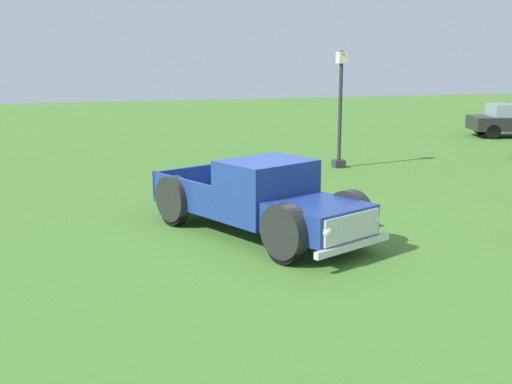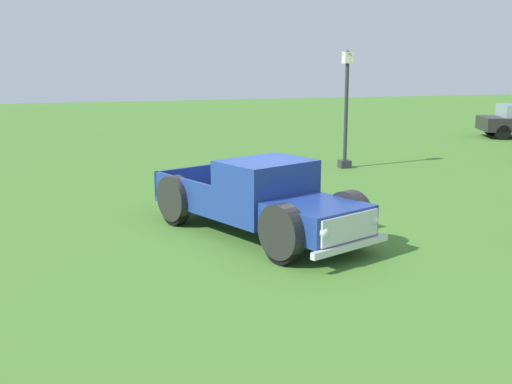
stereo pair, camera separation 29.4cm
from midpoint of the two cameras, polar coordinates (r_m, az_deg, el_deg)
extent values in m
plane|color=#477A2D|center=(13.47, 0.22, -3.62)|extent=(80.00, 80.00, 0.00)
cube|color=navy|center=(11.91, 4.91, -2.37)|extent=(2.08, 2.09, 0.57)
cube|color=silver|center=(11.38, 7.81, -3.12)|extent=(0.65, 1.33, 0.48)
sphere|color=silver|center=(11.86, 9.77, -2.42)|extent=(0.21, 0.21, 0.21)
sphere|color=silver|center=(10.93, 5.54, -3.55)|extent=(0.21, 0.21, 0.21)
cube|color=navy|center=(12.86, 0.26, 0.20)|extent=(1.96, 2.15, 1.20)
cube|color=#8C9EA8|center=(12.35, 2.21, 0.93)|extent=(0.66, 1.39, 0.53)
cube|color=navy|center=(14.33, -4.43, -0.84)|extent=(2.72, 2.49, 0.10)
cube|color=navy|center=(14.76, -1.86, 0.91)|extent=(2.03, 0.98, 0.57)
cube|color=navy|center=(13.79, -7.22, 0.03)|extent=(2.03, 0.98, 0.57)
cube|color=navy|center=(15.10, -6.84, 1.09)|extent=(0.80, 1.62, 0.57)
cylinder|color=black|center=(12.60, 7.66, -2.97)|extent=(0.82, 0.54, 0.79)
cylinder|color=#B7B7BC|center=(12.61, 7.69, -2.96)|extent=(0.39, 0.36, 0.32)
cylinder|color=black|center=(12.55, 7.69, -2.09)|extent=(1.03, 0.68, 1.00)
cylinder|color=black|center=(11.39, 1.80, -4.50)|extent=(0.82, 0.54, 0.79)
cylinder|color=#B7B7BC|center=(11.38, 1.76, -4.51)|extent=(0.39, 0.36, 0.32)
cylinder|color=black|center=(11.33, 1.81, -3.53)|extent=(1.03, 0.68, 1.00)
cylinder|color=black|center=(15.06, -2.35, -0.38)|extent=(0.82, 0.54, 0.79)
cylinder|color=#B7B7BC|center=(15.07, -2.32, -0.37)|extent=(0.39, 0.36, 0.32)
cylinder|color=black|center=(15.02, -2.35, 0.37)|extent=(1.03, 0.68, 1.00)
cylinder|color=black|center=(14.06, -7.92, -1.39)|extent=(0.82, 0.54, 0.79)
cylinder|color=#B7B7BC|center=(14.06, -7.96, -1.40)|extent=(0.39, 0.36, 0.32)
cylinder|color=black|center=(14.02, -7.95, -0.59)|extent=(1.03, 0.68, 1.00)
cube|color=silver|center=(11.45, 7.92, -4.74)|extent=(0.88, 1.78, 0.13)
cylinder|color=black|center=(31.72, 19.14, 5.43)|extent=(0.39, 0.68, 0.65)
cylinder|color=black|center=(30.19, 20.08, 5.05)|extent=(0.39, 0.68, 0.65)
cube|color=#2D2D33|center=(21.36, 6.98, 2.52)|extent=(0.36, 0.36, 0.25)
cylinder|color=#2D2D33|center=(21.14, 7.09, 7.05)|extent=(0.12, 0.12, 3.14)
cube|color=#F2EACC|center=(21.07, 7.22, 11.79)|extent=(0.28, 0.28, 0.36)
cone|color=#2D2D33|center=(21.07, 7.23, 12.28)|extent=(0.32, 0.32, 0.14)
camera|label=1|loc=(0.15, -90.64, -0.14)|focal=44.94mm
camera|label=2|loc=(0.15, 89.36, 0.14)|focal=44.94mm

